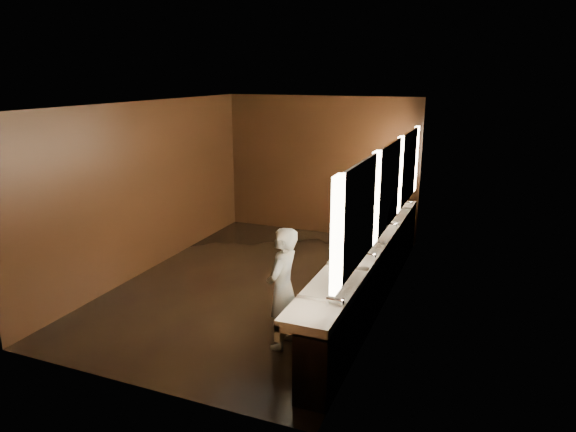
# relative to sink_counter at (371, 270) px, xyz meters

# --- Properties ---
(floor) EXTENTS (6.00, 6.00, 0.00)m
(floor) POSITION_rel_sink_counter_xyz_m (-1.79, 0.00, -0.50)
(floor) COLOR black
(floor) RESTS_ON ground
(ceiling) EXTENTS (4.00, 6.00, 0.02)m
(ceiling) POSITION_rel_sink_counter_xyz_m (-1.79, 0.00, 2.30)
(ceiling) COLOR #2D2D2B
(ceiling) RESTS_ON wall_back
(wall_back) EXTENTS (4.00, 0.02, 2.80)m
(wall_back) POSITION_rel_sink_counter_xyz_m (-1.79, 3.00, 0.90)
(wall_back) COLOR black
(wall_back) RESTS_ON floor
(wall_front) EXTENTS (4.00, 0.02, 2.80)m
(wall_front) POSITION_rel_sink_counter_xyz_m (-1.79, -3.00, 0.90)
(wall_front) COLOR black
(wall_front) RESTS_ON floor
(wall_left) EXTENTS (0.02, 6.00, 2.80)m
(wall_left) POSITION_rel_sink_counter_xyz_m (-3.79, 0.00, 0.90)
(wall_left) COLOR black
(wall_left) RESTS_ON floor
(wall_right) EXTENTS (0.02, 6.00, 2.80)m
(wall_right) POSITION_rel_sink_counter_xyz_m (0.21, 0.00, 0.90)
(wall_right) COLOR black
(wall_right) RESTS_ON floor
(sink_counter) EXTENTS (0.55, 5.40, 1.01)m
(sink_counter) POSITION_rel_sink_counter_xyz_m (0.00, 0.00, 0.00)
(sink_counter) COLOR black
(sink_counter) RESTS_ON floor
(mirror_band) EXTENTS (0.06, 5.03, 1.15)m
(mirror_band) POSITION_rel_sink_counter_xyz_m (0.19, -0.00, 1.25)
(mirror_band) COLOR #FFE1B8
(mirror_band) RESTS_ON wall_right
(person) EXTENTS (0.38, 0.56, 1.50)m
(person) POSITION_rel_sink_counter_xyz_m (-0.70, -1.62, 0.26)
(person) COLOR #7FA1BE
(person) RESTS_ON floor
(trash_bin) EXTENTS (0.46, 0.46, 0.61)m
(trash_bin) POSITION_rel_sink_counter_xyz_m (-0.22, -1.67, -0.19)
(trash_bin) COLOR black
(trash_bin) RESTS_ON floor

